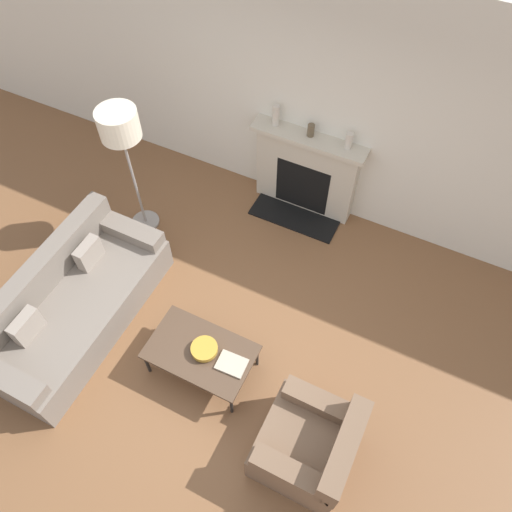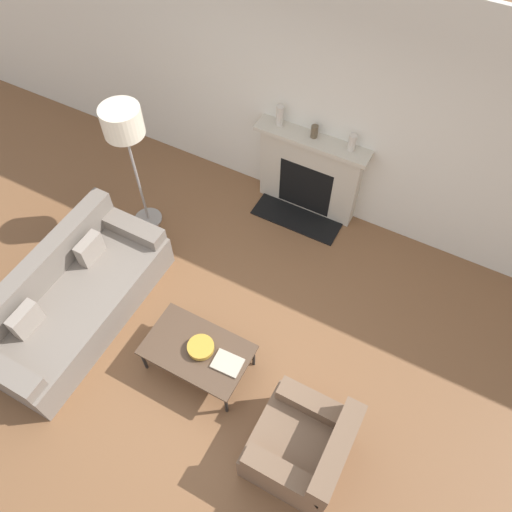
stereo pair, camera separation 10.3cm
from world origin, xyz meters
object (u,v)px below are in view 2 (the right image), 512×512
Objects in this scene: armchair_near at (303,448)px; mantel_vase_center_left at (314,132)px; floor_lamp at (124,129)px; coffee_table at (197,350)px; bowl at (201,347)px; fireplace at (309,175)px; mantel_vase_center_right at (352,143)px; couch at (73,299)px; book at (227,363)px; mantel_vase_left at (280,116)px.

armchair_near is 3.27m from mantel_vase_center_left.
floor_lamp is at bearing -120.17° from armchair_near.
bowl reaches higher than coffee_table.
fireplace is 5.18× the size of bowl.
mantel_vase_center_left reaches higher than fireplace.
bowl is 2.68m from mantel_vase_center_right.
fireplace is 1.31× the size of coffee_table.
armchair_near reaches higher than couch.
bowl is at bearing -89.69° from mantel_vase_center_left.
mantel_vase_center_left is at bearing 35.47° from floor_lamp.
floor_lamp reaches higher than mantel_vase_center_left.
couch is at bearing -85.33° from floor_lamp.
bowl is (0.01, -2.51, -0.11)m from fireplace.
mantel_vase_center_left is (-0.32, 2.53, 0.79)m from book.
mantel_vase_center_left is at bearing 180.00° from mantel_vase_center_right.
book is at bearing -86.83° from couch.
bowl is 2.69m from mantel_vase_left.
bowl is 1.34× the size of mantel_vase_center_right.
book is 2.67m from mantel_vase_center_left.
mantel_vase_left is (-0.74, 2.53, 0.84)m from book.
couch is 8.58× the size of mantel_vase_left.
fireplace is 0.82m from mantel_vase_left.
floor_lamp is at bearing 4.67° from couch.
fireplace is at bearing -1.94° from mantel_vase_left.
mantel_vase_center_left is (-0.00, 0.01, 0.65)m from fireplace.
mantel_vase_left is 0.43m from mantel_vase_center_left.
coffee_table is 2.72m from mantel_vase_center_right.
couch is at bearing -120.28° from fireplace.
couch is at bearing -179.78° from book.
book is (0.30, -0.01, -0.03)m from bowl.
couch is 2.09× the size of coffee_table.
floor_lamp reaches higher than bowl.
armchair_near is (1.27, -2.86, -0.23)m from fireplace.
mantel_vase_center_left reaches higher than armchair_near.
bowl is at bearing -80.06° from mantel_vase_left.
armchair_near is 2.88× the size of book.
armchair_near reaches higher than bowl.
fireplace is 4.71× the size of book.
floor_lamp is at bearing -150.65° from mantel_vase_center_right.
coffee_table is at bearing -86.48° from couch.
couch reaches higher than book.
book is (0.31, -2.52, -0.14)m from fireplace.
fireplace is 5.38× the size of mantel_vase_left.
mantel_vase_center_right is at bearing 79.64° from coffee_table.
mantel_vase_center_left is at bearing 89.45° from coffee_table.
mantel_vase_center_right is (0.47, 2.54, 0.86)m from coffee_table.
bowl is at bearing -85.90° from couch.
mantel_vase_center_right reaches higher than mantel_vase_center_left.
mantel_vase_center_left reaches higher than book.
mantel_vase_left is at bearing -22.66° from couch.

